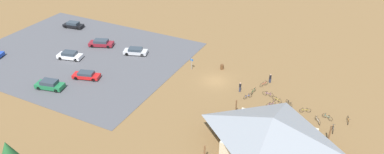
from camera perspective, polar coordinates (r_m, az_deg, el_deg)
The scene contains 25 objects.
ground at distance 60.47m, azimuth 3.73°, elevation -0.64°, with size 160.00×160.00×0.00m, color brown.
parking_lot_asphalt at distance 71.88m, azimuth -17.45°, elevation 3.32°, with size 39.25×30.93×0.05m, color #4C4C51.
bike_pavilion at distance 45.45m, azimuth 12.36°, elevation -8.63°, with size 13.29×11.10×5.41m.
trash_bin at distance 63.87m, azimuth 4.77°, elevation 1.61°, with size 0.60×0.60×0.90m, color brown.
lot_sign at distance 63.08m, azimuth -0.05°, elevation 2.32°, with size 0.56×0.08×2.20m.
bicycle_purple_edge_north at distance 55.31m, azimuth 12.34°, elevation -4.22°, with size 1.07×1.40×0.85m.
bicycle_yellow_back_row at distance 56.52m, azimuth 13.31°, elevation -3.51°, with size 1.61×0.78×0.78m.
bicycle_orange_edge_south at distance 55.40m, azimuth 23.42°, elevation -6.27°, with size 0.48×1.78×0.84m.
bicycle_teal_front_row at distance 54.95m, azimuth 20.60°, elevation -5.95°, with size 1.54×0.71×0.77m.
bicycle_blue_yard_left at distance 56.49m, azimuth 8.80°, elevation -3.04°, with size 0.96×1.39×0.77m.
bicycle_black_by_bin at distance 56.16m, azimuth 15.08°, elevation -4.03°, with size 1.22×1.22×0.79m.
bicycle_silver_yard_front at distance 52.95m, azimuth 21.39°, elevation -7.63°, with size 0.48×1.81×0.85m.
bicycle_red_yard_right at distance 59.93m, azimuth 11.29°, elevation -1.10°, with size 0.92×1.55×0.87m.
bicycle_white_near_sign at distance 53.86m, azimuth 19.24°, elevation -6.49°, with size 0.98×1.48×0.77m.
bicycle_green_yard_center at distance 57.88m, azimuth 9.70°, elevation -2.19°, with size 0.48×1.74×0.82m.
bicycle_purple_lone_east at distance 57.54m, azimuth 11.91°, elevation -2.64°, with size 1.77×0.48×0.82m.
bicycle_yellow_trailside at distance 55.31m, azimuth 17.46°, elevation -5.06°, with size 1.54×0.76×0.76m.
car_white_inner_stall at distance 70.65m, azimuth -18.75°, elevation 3.27°, with size 4.85×2.92×1.43m.
car_maroon_near_entry at distance 73.97m, azimuth -14.15°, elevation 5.23°, with size 5.13×3.45×1.36m.
car_silver_back_corner at distance 69.38m, azimuth -8.92°, elevation 4.05°, with size 4.77×3.13×1.29m.
car_green_far_end at distance 62.24m, azimuth -21.56°, elevation -1.13°, with size 4.86×2.84×1.49m.
car_red_end_stall at distance 63.22m, azimuth -16.36°, elevation 0.28°, with size 4.83×2.95×1.26m.
car_black_second_row at distance 84.48m, azimuth -18.24°, elevation 7.83°, with size 4.69×2.43×1.35m.
visitor_crossing_yard at distance 60.90m, azimuth 12.26°, elevation -0.17°, with size 0.40×0.38×1.62m.
visitor_near_lot at distance 57.67m, azimuth 7.61°, elevation -1.55°, with size 0.36×0.36×1.66m.
Camera 1 is at (-19.63, 47.85, 31.33)m, focal length 33.76 mm.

